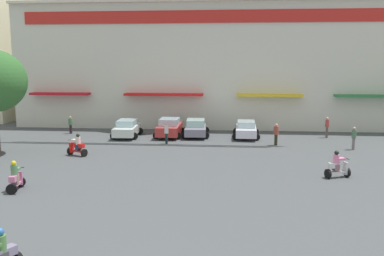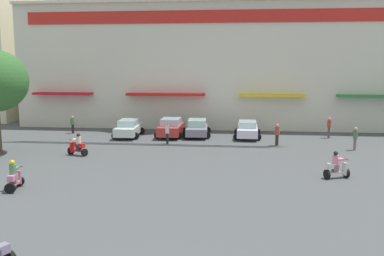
% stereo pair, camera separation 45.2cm
% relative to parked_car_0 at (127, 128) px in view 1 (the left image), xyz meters
% --- Properties ---
extents(ground_plane, '(128.00, 128.00, 0.00)m').
position_rel_parked_car_0_xyz_m(ground_plane, '(7.06, -12.63, -0.74)').
color(ground_plane, '#474B4D').
extents(colonial_building, '(38.25, 19.55, 22.43)m').
position_rel_parked_car_0_xyz_m(colonial_building, '(7.06, 11.49, 8.95)').
color(colonial_building, beige).
rests_on(colonial_building, ground).
extents(parked_car_0, '(2.40, 4.18, 1.47)m').
position_rel_parked_car_0_xyz_m(parked_car_0, '(0.00, 0.00, 0.00)').
color(parked_car_0, silver).
rests_on(parked_car_0, ground).
extents(parked_car_1, '(2.39, 4.18, 1.56)m').
position_rel_parked_car_0_xyz_m(parked_car_1, '(3.54, 0.52, 0.04)').
color(parked_car_1, '#B2322F').
rests_on(parked_car_1, ground).
extents(parked_car_2, '(2.49, 4.47, 1.44)m').
position_rel_parked_car_0_xyz_m(parked_car_2, '(5.73, 0.95, -0.02)').
color(parked_car_2, slate).
rests_on(parked_car_2, ground).
extents(parked_car_3, '(2.30, 4.14, 1.41)m').
position_rel_parked_car_0_xyz_m(parked_car_3, '(9.97, 0.61, -0.02)').
color(parked_car_3, silver).
rests_on(parked_car_3, ground).
extents(scooter_rider_0, '(0.74, 1.45, 1.54)m').
position_rel_parked_car_0_xyz_m(scooter_rider_0, '(-1.75, -15.38, -0.11)').
color(scooter_rider_0, black).
rests_on(scooter_rider_0, ground).
extents(scooter_rider_2, '(1.50, 1.05, 1.53)m').
position_rel_parked_car_0_xyz_m(scooter_rider_2, '(-1.58, -7.41, -0.11)').
color(scooter_rider_2, black).
rests_on(scooter_rider_2, ground).
extents(scooter_rider_3, '(1.43, 0.95, 1.52)m').
position_rel_parked_car_0_xyz_m(scooter_rider_3, '(14.56, -11.44, -0.11)').
color(scooter_rider_3, black).
rests_on(scooter_rider_3, ground).
extents(pedestrian_0, '(0.43, 0.43, 1.67)m').
position_rel_parked_car_0_xyz_m(pedestrian_0, '(3.78, -2.73, 0.22)').
color(pedestrian_0, black).
rests_on(pedestrian_0, ground).
extents(pedestrian_1, '(0.53, 0.53, 1.56)m').
position_rel_parked_car_0_xyz_m(pedestrian_1, '(-5.39, 1.24, 0.14)').
color(pedestrian_1, black).
rests_on(pedestrian_1, ground).
extents(pedestrian_2, '(0.44, 0.44, 1.67)m').
position_rel_parked_car_0_xyz_m(pedestrian_2, '(17.55, -3.60, 0.22)').
color(pedestrian_2, slate).
rests_on(pedestrian_2, ground).
extents(pedestrian_3, '(0.54, 0.54, 1.67)m').
position_rel_parked_car_0_xyz_m(pedestrian_3, '(12.13, -2.49, 0.20)').
color(pedestrian_3, '#292818').
rests_on(pedestrian_3, ground).
extents(pedestrian_4, '(0.32, 0.32, 1.74)m').
position_rel_parked_car_0_xyz_m(pedestrian_4, '(16.70, 1.22, 0.27)').
color(pedestrian_4, brown).
rests_on(pedestrian_4, ground).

